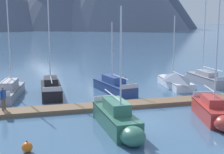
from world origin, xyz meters
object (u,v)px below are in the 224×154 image
object	(u,v)px
sailboat_last_slip	(205,78)
person_on_dock	(3,97)
sailboat_second_berth	(10,90)
sailboat_outer_slip	(214,111)
mooring_buoy_channel_marker	(27,147)
sailboat_far_berth	(112,85)
sailboat_mid_dock_starboard	(118,120)
sailboat_mid_dock_port	(51,88)
sailboat_end_of_dock	(174,80)

from	to	relation	value
sailboat_last_slip	person_on_dock	xyz separation A→B (m)	(-19.68, -6.24, 0.68)
sailboat_second_berth	sailboat_last_slip	world-z (taller)	sailboat_second_berth
sailboat_outer_slip	mooring_buoy_channel_marker	distance (m)	12.20
sailboat_far_berth	sailboat_mid_dock_starboard	bearing A→B (deg)	-103.24
sailboat_far_berth	mooring_buoy_channel_marker	xyz separation A→B (m)	(-7.85, -12.49, -0.32)
sailboat_mid_dock_port	mooring_buoy_channel_marker	bearing A→B (deg)	-99.89
person_on_dock	sailboat_far_berth	bearing A→B (deg)	28.36
sailboat_far_berth	sailboat_last_slip	world-z (taller)	sailboat_last_slip
sailboat_end_of_dock	mooring_buoy_channel_marker	size ratio (longest dim) A/B	11.09
sailboat_far_berth	sailboat_second_berth	bearing A→B (deg)	177.02
sailboat_second_berth	sailboat_far_berth	xyz separation A→B (m)	(9.11, -0.47, 0.03)
sailboat_end_of_dock	mooring_buoy_channel_marker	bearing A→B (deg)	-137.90
sailboat_mid_dock_port	sailboat_last_slip	bearing A→B (deg)	3.58
sailboat_second_berth	sailboat_outer_slip	bearing A→B (deg)	-39.20
sailboat_far_berth	sailboat_mid_dock_port	bearing A→B (deg)	178.09
sailboat_far_berth	sailboat_end_of_dock	xyz separation A→B (m)	(6.52, 0.50, 0.12)
sailboat_far_berth	sailboat_last_slip	distance (m)	10.39
sailboat_mid_dock_starboard	sailboat_last_slip	size ratio (longest dim) A/B	0.84
sailboat_outer_slip	sailboat_last_slip	distance (m)	13.07
sailboat_second_berth	mooring_buoy_channel_marker	xyz separation A→B (m)	(1.26, -12.96, -0.29)
sailboat_second_berth	mooring_buoy_channel_marker	world-z (taller)	sailboat_second_berth
sailboat_mid_dock_starboard	sailboat_far_berth	size ratio (longest dim) A/B	1.09
sailboat_far_berth	sailboat_outer_slip	distance (m)	11.14
sailboat_outer_slip	person_on_dock	bearing A→B (deg)	158.63
mooring_buoy_channel_marker	sailboat_mid_dock_starboard	bearing A→B (deg)	19.91
sailboat_end_of_dock	sailboat_outer_slip	bearing A→B (deg)	-102.33
sailboat_end_of_dock	mooring_buoy_channel_marker	xyz separation A→B (m)	(-14.37, -12.98, -0.44)
sailboat_mid_dock_starboard	sailboat_last_slip	distance (m)	17.36
sailboat_far_berth	person_on_dock	world-z (taller)	sailboat_far_berth
sailboat_last_slip	person_on_dock	bearing A→B (deg)	-162.41
sailboat_mid_dock_starboard	sailboat_last_slip	world-z (taller)	sailboat_last_slip
sailboat_second_berth	sailboat_end_of_dock	bearing A→B (deg)	0.09
sailboat_outer_slip	mooring_buoy_channel_marker	world-z (taller)	sailboat_outer_slip
sailboat_mid_dock_port	sailboat_end_of_dock	xyz separation A→B (m)	(12.16, 0.31, 0.08)
sailboat_second_berth	sailboat_mid_dock_port	world-z (taller)	sailboat_second_berth
sailboat_mid_dock_port	person_on_dock	distance (m)	6.46
sailboat_end_of_dock	sailboat_last_slip	xyz separation A→B (m)	(3.80, 0.69, -0.14)
sailboat_mid_dock_port	sailboat_mid_dock_starboard	xyz separation A→B (m)	(3.16, -10.73, 0.06)
mooring_buoy_channel_marker	sailboat_far_berth	bearing A→B (deg)	57.85
sailboat_mid_dock_port	sailboat_far_berth	world-z (taller)	sailboat_mid_dock_port
sailboat_mid_dock_port	sailboat_second_berth	bearing A→B (deg)	175.29
sailboat_mid_dock_starboard	person_on_dock	xyz separation A→B (m)	(-6.88, 5.49, 0.56)
sailboat_second_berth	sailboat_mid_dock_starboard	world-z (taller)	sailboat_second_berth
sailboat_second_berth	mooring_buoy_channel_marker	size ratio (longest dim) A/B	14.15
sailboat_second_berth	sailboat_mid_dock_starboard	bearing A→B (deg)	-58.96
mooring_buoy_channel_marker	sailboat_last_slip	bearing A→B (deg)	36.97
person_on_dock	mooring_buoy_channel_marker	xyz separation A→B (m)	(1.51, -7.43, -0.99)
sailboat_mid_dock_port	person_on_dock	world-z (taller)	sailboat_mid_dock_port
sailboat_far_berth	person_on_dock	xyz separation A→B (m)	(-9.36, -5.05, 0.67)
sailboat_end_of_dock	person_on_dock	bearing A→B (deg)	-160.73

